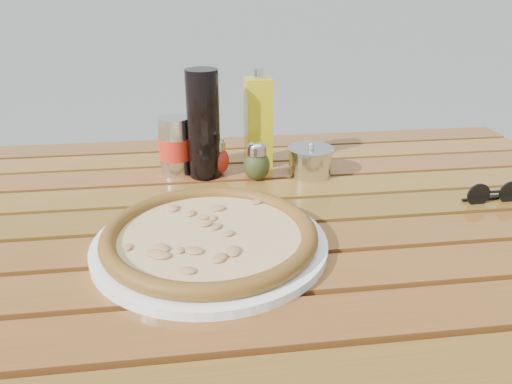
{
  "coord_description": "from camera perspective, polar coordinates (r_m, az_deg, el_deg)",
  "views": [
    {
      "loc": [
        -0.11,
        -0.79,
        1.14
      ],
      "look_at": [
        0.0,
        0.02,
        0.78
      ],
      "focal_mm": 35.0,
      "sensor_mm": 36.0,
      "label": 1
    }
  ],
  "objects": [
    {
      "name": "olive_oil_cruet",
      "position": [
        1.08,
        0.26,
        8.01
      ],
      "size": [
        0.06,
        0.06,
        0.21
      ],
      "rotation": [
        0.0,
        0.0,
        0.04
      ],
      "color": "gold",
      "rests_on": "table"
    },
    {
      "name": "soda_can",
      "position": [
        1.06,
        -9.24,
        5.17
      ],
      "size": [
        0.08,
        0.08,
        0.12
      ],
      "rotation": [
        0.0,
        0.0,
        -0.24
      ],
      "color": "silver",
      "rests_on": "table"
    },
    {
      "name": "dark_bottle",
      "position": [
        1.02,
        -6.02,
        7.69
      ],
      "size": [
        0.08,
        0.08,
        0.22
      ],
      "primitive_type": "cylinder",
      "rotation": [
        0.0,
        0.0,
        0.22
      ],
      "color": "black",
      "rests_on": "table"
    },
    {
      "name": "parmesan_tin",
      "position": [
        1.05,
        6.22,
        3.55
      ],
      "size": [
        0.1,
        0.1,
        0.07
      ],
      "rotation": [
        0.0,
        0.0,
        -0.03
      ],
      "color": "silver",
      "rests_on": "table"
    },
    {
      "name": "pepper_shaker",
      "position": [
        1.05,
        -4.56,
        4.05
      ],
      "size": [
        0.06,
        0.06,
        0.08
      ],
      "rotation": [
        0.0,
        0.0,
        -0.02
      ],
      "color": "red",
      "rests_on": "table"
    },
    {
      "name": "sunglasses",
      "position": [
        1.02,
        25.48,
        -0.25
      ],
      "size": [
        0.11,
        0.03,
        0.04
      ],
      "rotation": [
        0.0,
        0.0,
        0.04
      ],
      "color": "black",
      "rests_on": "table"
    },
    {
      "name": "pizza",
      "position": [
        0.77,
        -5.29,
        -4.9
      ],
      "size": [
        0.34,
        0.34,
        0.03
      ],
      "rotation": [
        0.0,
        0.0,
        0.02
      ],
      "color": "#F9E4B2",
      "rests_on": "plate"
    },
    {
      "name": "plate",
      "position": [
        0.77,
        -5.25,
        -5.92
      ],
      "size": [
        0.41,
        0.41,
        0.01
      ],
      "primitive_type": "cylinder",
      "rotation": [
        0.0,
        0.0,
        -0.16
      ],
      "color": "white",
      "rests_on": "table"
    },
    {
      "name": "oregano_shaker",
      "position": [
        1.02,
        0.07,
        3.5
      ],
      "size": [
        0.06,
        0.06,
        0.08
      ],
      "rotation": [
        0.0,
        0.0,
        0.11
      ],
      "color": "#3B441B",
      "rests_on": "table"
    },
    {
      "name": "table",
      "position": [
        0.92,
        0.17,
        -6.53
      ],
      "size": [
        1.4,
        0.9,
        0.75
      ],
      "color": "#361F0C",
      "rests_on": "ground"
    }
  ]
}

